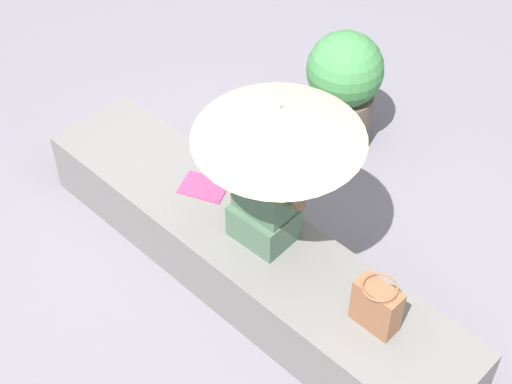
{
  "coord_description": "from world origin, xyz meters",
  "views": [
    {
      "loc": [
        2.23,
        -2.22,
        3.99
      ],
      "look_at": [
        0.04,
        0.03,
        0.79
      ],
      "focal_mm": 57.29,
      "sensor_mm": 36.0,
      "label": 1
    }
  ],
  "objects_px": {
    "handbag_black": "(377,306)",
    "planter_near": "(343,88)",
    "parasol": "(279,123)",
    "person_seated": "(264,188)",
    "magazine": "(204,187)"
  },
  "relations": [
    {
      "from": "parasol",
      "to": "planter_near",
      "type": "xyz_separation_m",
      "value": [
        -0.57,
        1.28,
        -0.82
      ]
    },
    {
      "from": "planter_near",
      "to": "person_seated",
      "type": "bearing_deg",
      "value": -69.04
    },
    {
      "from": "magazine",
      "to": "parasol",
      "type": "bearing_deg",
      "value": -22.19
    },
    {
      "from": "handbag_black",
      "to": "planter_near",
      "type": "distance_m",
      "value": 1.91
    },
    {
      "from": "parasol",
      "to": "planter_near",
      "type": "height_order",
      "value": "parasol"
    },
    {
      "from": "person_seated",
      "to": "handbag_black",
      "type": "distance_m",
      "value": 0.88
    },
    {
      "from": "magazine",
      "to": "planter_near",
      "type": "bearing_deg",
      "value": 65.45
    },
    {
      "from": "magazine",
      "to": "planter_near",
      "type": "relative_size",
      "value": 0.31
    },
    {
      "from": "handbag_black",
      "to": "planter_near",
      "type": "height_order",
      "value": "planter_near"
    },
    {
      "from": "person_seated",
      "to": "planter_near",
      "type": "distance_m",
      "value": 1.44
    },
    {
      "from": "handbag_black",
      "to": "magazine",
      "type": "distance_m",
      "value": 1.38
    },
    {
      "from": "parasol",
      "to": "magazine",
      "type": "distance_m",
      "value": 1.05
    },
    {
      "from": "parasol",
      "to": "magazine",
      "type": "relative_size",
      "value": 3.6
    },
    {
      "from": "parasol",
      "to": "handbag_black",
      "type": "height_order",
      "value": "parasol"
    },
    {
      "from": "parasol",
      "to": "planter_near",
      "type": "relative_size",
      "value": 1.1
    }
  ]
}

